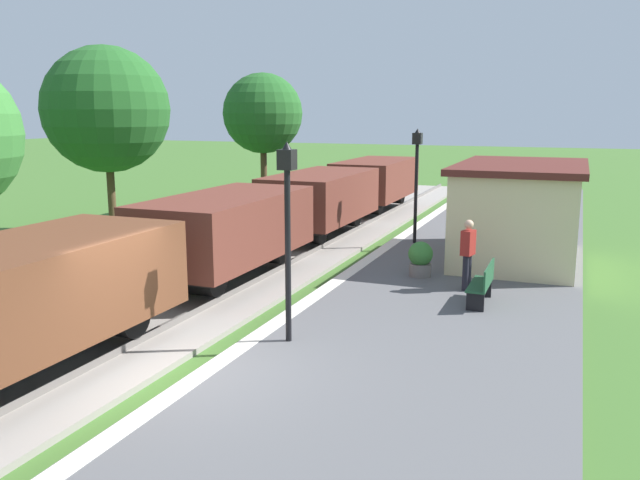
% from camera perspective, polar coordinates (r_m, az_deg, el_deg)
% --- Properties ---
extents(ground_plane, '(160.00, 160.00, 0.00)m').
position_cam_1_polar(ground_plane, '(11.42, -11.81, -12.15)').
color(ground_plane, '#3D6628').
extents(platform_slab, '(6.00, 60.00, 0.25)m').
position_cam_1_polar(platform_slab, '(10.09, 4.05, -14.39)').
color(platform_slab, '#565659').
rests_on(platform_slab, ground).
extents(platform_edge_stripe, '(0.36, 60.00, 0.01)m').
position_cam_1_polar(platform_edge_stripe, '(11.12, -10.10, -11.32)').
color(platform_edge_stripe, silver).
rests_on(platform_edge_stripe, platform_slab).
extents(track_ballast, '(3.80, 60.00, 0.12)m').
position_cam_1_polar(track_ballast, '(12.80, -20.97, -9.77)').
color(track_ballast, gray).
rests_on(track_ballast, ground).
extents(rail_near, '(0.07, 60.00, 0.14)m').
position_cam_1_polar(rail_near, '(12.30, -18.50, -9.81)').
color(rail_near, slate).
rests_on(rail_near, track_ballast).
extents(rail_far, '(0.07, 60.00, 0.14)m').
position_cam_1_polar(rail_far, '(13.24, -23.34, -8.66)').
color(rail_far, slate).
rests_on(rail_far, track_ballast).
extents(freight_train, '(2.50, 26.00, 2.12)m').
position_cam_1_polar(freight_train, '(19.86, -3.39, 2.21)').
color(freight_train, brown).
rests_on(freight_train, rail_near).
extents(station_hut, '(3.50, 5.80, 2.78)m').
position_cam_1_polar(station_hut, '(19.70, 17.01, 2.43)').
color(station_hut, beige).
rests_on(station_hut, platform_slab).
extents(bench_near_hut, '(0.42, 1.50, 0.91)m').
position_cam_1_polar(bench_near_hut, '(14.98, 14.04, -3.70)').
color(bench_near_hut, '#1E4C2D').
rests_on(bench_near_hut, platform_slab).
extents(person_waiting, '(0.33, 0.43, 1.71)m').
position_cam_1_polar(person_waiting, '(15.96, 12.76, -1.02)').
color(person_waiting, black).
rests_on(person_waiting, platform_slab).
extents(potted_planter, '(0.64, 0.64, 0.92)m').
position_cam_1_polar(potted_planter, '(17.17, 8.75, -1.60)').
color(potted_planter, slate).
rests_on(potted_planter, platform_slab).
extents(lamp_post_near, '(0.28, 0.28, 3.70)m').
position_cam_1_polar(lamp_post_near, '(11.79, -2.86, 2.99)').
color(lamp_post_near, black).
rests_on(lamp_post_near, platform_slab).
extents(lamp_post_far, '(0.28, 0.28, 3.70)m').
position_cam_1_polar(lamp_post_far, '(21.25, 8.43, 6.51)').
color(lamp_post_far, black).
rests_on(lamp_post_far, platform_slab).
extents(tree_trackside_far, '(4.44, 4.44, 6.76)m').
position_cam_1_polar(tree_trackside_far, '(24.62, -18.14, 10.75)').
color(tree_trackside_far, '#4C3823').
rests_on(tree_trackside_far, ground).
extents(tree_field_left, '(3.48, 3.48, 6.14)m').
position_cam_1_polar(tree_field_left, '(29.06, -5.01, 10.92)').
color(tree_field_left, '#4C3823').
rests_on(tree_field_left, ground).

